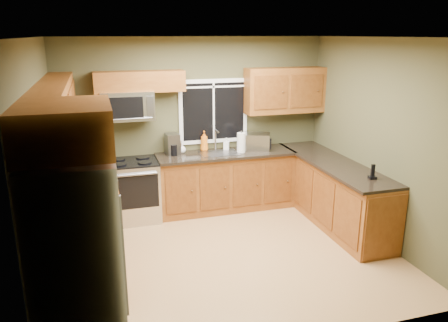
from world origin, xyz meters
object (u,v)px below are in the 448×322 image
paper_towel_roll (241,143)px  cordless_phone (372,175)px  range (133,190)px  soap_bottle_b (226,144)px  microwave (127,106)px  kettle (177,146)px  toaster_oven (257,141)px  soap_bottle_c (182,148)px  refrigerator (78,258)px  soap_bottle_a (204,141)px  coffee_maker (172,145)px

paper_towel_roll → cordless_phone: bearing=-55.3°
range → soap_bottle_b: (1.53, 0.20, 0.57)m
microwave → kettle: size_ratio=2.91×
range → toaster_oven: bearing=2.0°
toaster_oven → paper_towel_roll: 0.31m
kettle → cordless_phone: size_ratio=1.33×
paper_towel_roll → soap_bottle_c: bearing=166.4°
refrigerator → microwave: bearing=76.7°
range → soap_bottle_a: (1.17, 0.23, 0.63)m
cordless_phone → refrigerator: bearing=-164.3°
coffee_maker → soap_bottle_b: bearing=3.0°
coffee_maker → paper_towel_roll: bearing=-9.9°
microwave → soap_bottle_c: bearing=3.9°
soap_bottle_a → coffee_maker: bearing=-171.8°
coffee_maker → soap_bottle_a: size_ratio=1.01×
soap_bottle_b → cordless_phone: 2.39m
toaster_oven → coffee_maker: 1.35m
paper_towel_roll → soap_bottle_c: size_ratio=2.24×
coffee_maker → soap_bottle_a: bearing=8.2°
refrigerator → coffee_maker: 3.22m
kettle → coffee_maker: bearing=-175.2°
paper_towel_roll → cordless_phone: 2.11m
kettle → soap_bottle_c: kettle is taller
toaster_oven → soap_bottle_c: size_ratio=3.29×
microwave → soap_bottle_a: microwave is taller
toaster_oven → soap_bottle_b: size_ratio=2.66×
refrigerator → toaster_oven: refrigerator is taller
coffee_maker → cordless_phone: size_ratio=1.65×
soap_bottle_b → cordless_phone: size_ratio=0.97×
soap_bottle_a → kettle: bearing=-171.3°
coffee_maker → refrigerator: bearing=-114.5°
soap_bottle_a → toaster_oven: bearing=-11.1°
microwave → soap_bottle_c: microwave is taller
kettle → soap_bottle_a: 0.46m
coffee_maker → soap_bottle_c: size_ratio=2.10×
soap_bottle_a → cordless_phone: 2.64m
toaster_oven → soap_bottle_a: size_ratio=1.58×
refrigerator → soap_bottle_b: size_ratio=9.46×
paper_towel_roll → soap_bottle_b: (-0.17, 0.23, -0.06)m
refrigerator → kettle: 3.25m
toaster_oven → soap_bottle_c: bearing=174.2°
coffee_maker → paper_towel_roll: 1.07m
toaster_oven → coffee_maker: (-1.35, 0.09, 0.02)m
paper_towel_roll → soap_bottle_a: paper_towel_roll is taller
kettle → toaster_oven: bearing=-4.2°
microwave → paper_towel_roll: bearing=-5.5°
paper_towel_roll → soap_bottle_c: (-0.90, 0.22, -0.08)m
refrigerator → kettle: size_ratio=6.90×
microwave → soap_bottle_b: 1.68m
toaster_oven → cordless_phone: size_ratio=2.58×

